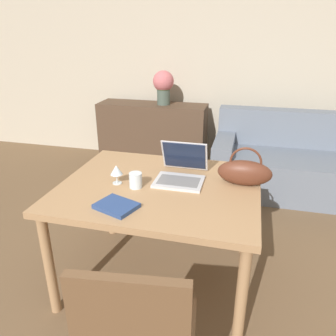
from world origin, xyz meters
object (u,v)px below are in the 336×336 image
object	(u,v)px
handbag	(245,172)
flower_vase	(163,85)
drinking_glass	(136,180)
couch	(299,166)
wine_glass	(116,171)
laptop	(182,169)

from	to	relation	value
handbag	flower_vase	bearing A→B (deg)	118.24
drinking_glass	flower_vase	distance (m)	2.17
couch	drinking_glass	distance (m)	2.20
handbag	wine_glass	bearing A→B (deg)	-167.05
laptop	wine_glass	bearing A→B (deg)	-153.94
laptop	flower_vase	world-z (taller)	flower_vase
couch	handbag	distance (m)	1.75
laptop	flower_vase	xyz separation A→B (m)	(-0.63, 1.91, 0.23)
couch	drinking_glass	world-z (taller)	drinking_glass
wine_glass	handbag	xyz separation A→B (m)	(0.77, 0.18, -0.00)
laptop	flower_vase	size ratio (longest dim) A/B	0.85
handbag	flower_vase	distance (m)	2.19
handbag	laptop	bearing A→B (deg)	179.20
laptop	handbag	world-z (taller)	handbag
handbag	flower_vase	world-z (taller)	flower_vase
laptop	handbag	xyz separation A→B (m)	(0.40, -0.01, 0.02)
laptop	drinking_glass	world-z (taller)	laptop
wine_glass	flower_vase	world-z (taller)	flower_vase
laptop	wine_glass	xyz separation A→B (m)	(-0.37, -0.18, 0.03)
wine_glass	couch	bearing A→B (deg)	52.57
drinking_glass	handbag	size ratio (longest dim) A/B	0.28
couch	drinking_glass	xyz separation A→B (m)	(-1.20, -1.77, 0.49)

